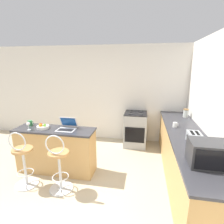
# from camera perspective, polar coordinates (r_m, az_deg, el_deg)

# --- Properties ---
(ground_plane) EXTENTS (20.00, 20.00, 0.00)m
(ground_plane) POSITION_cam_1_polar(r_m,az_deg,el_deg) (3.10, -16.96, -27.57)
(ground_plane) COLOR #BCAD8E
(wall_back) EXTENTS (12.00, 0.06, 2.60)m
(wall_back) POSITION_cam_1_polar(r_m,az_deg,el_deg) (4.93, -3.57, 5.91)
(wall_back) COLOR silver
(wall_back) RESTS_ON ground_plane
(breakfast_bar) EXTENTS (1.55, 0.48, 0.89)m
(breakfast_bar) POSITION_cam_1_polar(r_m,az_deg,el_deg) (3.71, -17.77, -11.75)
(breakfast_bar) COLOR tan
(breakfast_bar) RESTS_ON ground_plane
(counter_right) EXTENTS (0.66, 3.23, 0.89)m
(counter_right) POSITION_cam_1_polar(r_m,az_deg,el_deg) (3.58, 22.62, -13.23)
(counter_right) COLOR tan
(counter_right) RESTS_ON ground_plane
(bar_stool_near) EXTENTS (0.40, 0.40, 1.03)m
(bar_stool_near) POSITION_cam_1_polar(r_m,az_deg,el_deg) (3.47, -27.04, -13.89)
(bar_stool_near) COLOR silver
(bar_stool_near) RESTS_ON ground_plane
(bar_stool_far) EXTENTS (0.40, 0.40, 1.03)m
(bar_stool_far) POSITION_cam_1_polar(r_m,az_deg,el_deg) (3.13, -16.96, -15.98)
(bar_stool_far) COLOR silver
(bar_stool_far) RESTS_ON ground_plane
(laptop) EXTENTS (0.34, 0.31, 0.23)m
(laptop) POSITION_cam_1_polar(r_m,az_deg,el_deg) (3.44, -14.45, -4.53)
(laptop) COLOR silver
(laptop) RESTS_ON breakfast_bar
(microwave) EXTENTS (0.47, 0.35, 0.30)m
(microwave) POSITION_cam_1_polar(r_m,az_deg,el_deg) (2.45, 29.26, -11.81)
(microwave) COLOR #2D2D30
(microwave) RESTS_ON counter_right
(toaster) EXTENTS (0.21, 0.27, 0.17)m
(toaster) POSITION_cam_1_polar(r_m,az_deg,el_deg) (3.04, 25.24, -7.61)
(toaster) COLOR #9EA3A8
(toaster) RESTS_ON counter_right
(stove_range) EXTENTS (0.57, 0.61, 0.90)m
(stove_range) POSITION_cam_1_polar(r_m,az_deg,el_deg) (4.66, 7.60, -5.57)
(stove_range) COLOR #9EA3A8
(stove_range) RESTS_ON ground_plane
(storage_jar) EXTENTS (0.12, 0.12, 0.20)m
(storage_jar) POSITION_cam_1_polar(r_m,az_deg,el_deg) (4.45, 22.95, -0.32)
(storage_jar) COLOR silver
(storage_jar) RESTS_ON counter_right
(wine_glass_tall) EXTENTS (0.07, 0.07, 0.15)m
(wine_glass_tall) POSITION_cam_1_polar(r_m,az_deg,el_deg) (3.63, -25.68, -3.62)
(wine_glass_tall) COLOR silver
(wine_glass_tall) RESTS_ON breakfast_bar
(mug_green) EXTENTS (0.10, 0.09, 0.10)m
(mug_green) POSITION_cam_1_polar(r_m,az_deg,el_deg) (3.91, -25.17, -3.27)
(mug_green) COLOR #338447
(mug_green) RESTS_ON breakfast_bar
(fruit_bowl) EXTENTS (0.23, 0.23, 0.11)m
(fruit_bowl) POSITION_cam_1_polar(r_m,az_deg,el_deg) (3.62, -21.67, -4.49)
(fruit_bowl) COLOR silver
(fruit_bowl) RESTS_ON breakfast_bar
(mug_white) EXTENTS (0.10, 0.08, 0.10)m
(mug_white) POSITION_cam_1_polar(r_m,az_deg,el_deg) (3.66, 19.91, -3.93)
(mug_white) COLOR white
(mug_white) RESTS_ON counter_right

